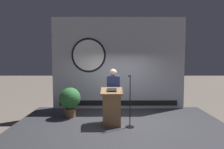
{
  "coord_description": "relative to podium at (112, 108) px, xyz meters",
  "views": [
    {
      "loc": [
        -0.25,
        -6.39,
        2.32
      ],
      "look_at": [
        -0.26,
        0.11,
        1.78
      ],
      "focal_mm": 33.83,
      "sensor_mm": 36.0,
      "label": 1
    }
  ],
  "objects": [
    {
      "name": "microphone_stand",
      "position": [
        0.52,
        -0.1,
        -0.0
      ],
      "size": [
        0.24,
        0.54,
        1.51
      ],
      "color": "black",
      "rests_on": "stage_platform"
    },
    {
      "name": "banner_display",
      "position": [
        0.22,
        2.14,
        1.23
      ],
      "size": [
        5.15,
        0.12,
        3.55
      ],
      "color": "#B2B7C1",
      "rests_on": "stage_platform"
    },
    {
      "name": "speaker_person",
      "position": [
        0.05,
        0.48,
        0.3
      ],
      "size": [
        0.4,
        0.26,
        1.65
      ],
      "color": "black",
      "rests_on": "stage_platform"
    },
    {
      "name": "potted_plant",
      "position": [
        -1.41,
        0.88,
        0.06
      ],
      "size": [
        0.71,
        0.71,
        1.01
      ],
      "color": "brown",
      "rests_on": "stage_platform"
    },
    {
      "name": "ground_plane",
      "position": [
        0.26,
        0.29,
        -0.84
      ],
      "size": [
        40.0,
        40.0,
        0.0
      ],
      "primitive_type": "plane",
      "color": "#6B6056"
    },
    {
      "name": "stage_platform",
      "position": [
        0.26,
        0.29,
        -0.69
      ],
      "size": [
        6.4,
        4.0,
        0.3
      ],
      "primitive_type": "cube",
      "color": "#333338",
      "rests_on": "ground"
    },
    {
      "name": "podium",
      "position": [
        0.0,
        0.0,
        0.0
      ],
      "size": [
        0.64,
        0.5,
        1.11
      ],
      "color": "olive",
      "rests_on": "stage_platform"
    }
  ]
}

